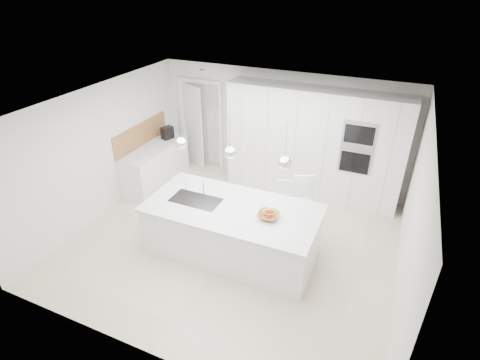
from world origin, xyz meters
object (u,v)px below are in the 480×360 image
at_px(island_base, 231,232).
at_px(espresso_machine, 167,133).
at_px(fruit_bowl, 268,216).
at_px(bar_stool_left, 282,207).
at_px(bar_stool_right, 299,210).

xyz_separation_m(island_base, espresso_machine, (-2.53, 2.03, 0.61)).
xyz_separation_m(fruit_bowl, espresso_machine, (-3.17, 2.03, 0.10)).
distance_m(island_base, espresso_machine, 3.30).
xyz_separation_m(espresso_machine, bar_stool_left, (3.10, -1.05, -0.55)).
height_order(island_base, bar_stool_left, bar_stool_left).
xyz_separation_m(fruit_bowl, bar_stool_left, (-0.08, 0.98, -0.45)).
relative_size(bar_stool_left, bar_stool_right, 0.81).
bearing_deg(espresso_machine, island_base, -20.41).
bearing_deg(island_base, bar_stool_left, 60.05).
height_order(fruit_bowl, bar_stool_right, bar_stool_right).
bearing_deg(fruit_bowl, island_base, -179.62).
relative_size(island_base, bar_stool_right, 2.33).
bearing_deg(fruit_bowl, bar_stool_right, 71.46).
xyz_separation_m(fruit_bowl, bar_stool_right, (0.28, 0.84, -0.34)).
relative_size(island_base, bar_stool_left, 2.88).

